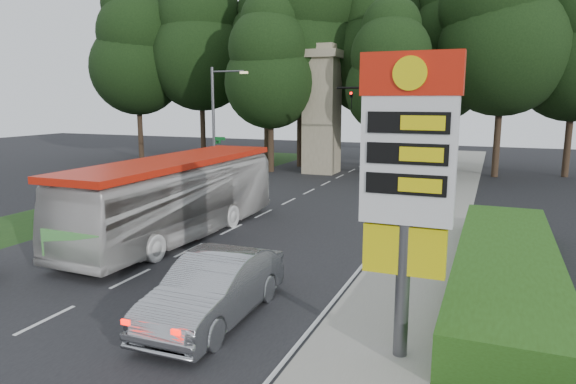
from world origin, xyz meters
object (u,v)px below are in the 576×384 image
at_px(traffic_signal_mast, 408,118).
at_px(transit_bus, 177,198).
at_px(gas_station_pylon, 408,167).
at_px(streetlight_signs, 216,120).
at_px(sedan_silver, 214,288).
at_px(monument, 322,109).

bearing_deg(traffic_signal_mast, transit_bus, -115.83).
height_order(gas_station_pylon, transit_bus, gas_station_pylon).
xyz_separation_m(traffic_signal_mast, streetlight_signs, (-12.67, -1.99, -0.23)).
relative_size(traffic_signal_mast, sedan_silver, 1.33).
relative_size(streetlight_signs, monument, 0.80).
distance_m(gas_station_pylon, sedan_silver, 6.15).
bearing_deg(monument, streetlight_signs, -121.97).
xyz_separation_m(gas_station_pylon, streetlight_signs, (-16.19, 20.01, -0.01)).
height_order(streetlight_signs, sedan_silver, streetlight_signs).
relative_size(gas_station_pylon, traffic_signal_mast, 0.95).
relative_size(traffic_signal_mast, transit_bus, 0.59).
relative_size(transit_bus, sedan_silver, 2.26).
relative_size(gas_station_pylon, monument, 0.68).
bearing_deg(traffic_signal_mast, gas_station_pylon, -80.91).
bearing_deg(streetlight_signs, sedan_silver, -60.46).
xyz_separation_m(gas_station_pylon, traffic_signal_mast, (-3.52, 22.00, 0.22)).
distance_m(streetlight_signs, sedan_silver, 22.95).
bearing_deg(transit_bus, monument, 92.92).
bearing_deg(streetlight_signs, transit_bus, -67.17).
distance_m(traffic_signal_mast, monument, 9.76).
height_order(transit_bus, sedan_silver, transit_bus).
bearing_deg(streetlight_signs, gas_station_pylon, -51.04).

